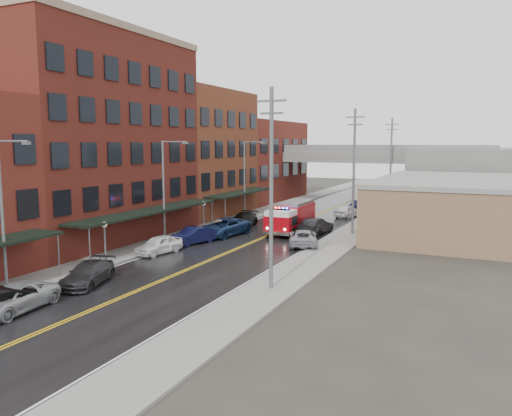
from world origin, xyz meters
The scene contains 32 objects.
road centered at (0.00, 30.00, 0.01)m, with size 11.00×160.00×0.02m, color black.
sidewalk_left centered at (-7.30, 30.00, 0.07)m, with size 3.00×160.00×0.15m, color slate.
sidewalk_right centered at (7.30, 30.00, 0.07)m, with size 3.00×160.00×0.15m, color slate.
curb_left centered at (-5.65, 30.00, 0.07)m, with size 0.30×160.00×0.15m, color gray.
curb_right centered at (5.65, 30.00, 0.07)m, with size 0.30×160.00×0.15m, color gray.
brick_building_b centered at (-13.30, 23.00, 9.00)m, with size 9.00×20.00×18.00m, color #521615.
brick_building_c centered at (-13.30, 40.50, 7.50)m, with size 9.00×15.00×15.00m, color brown.
brick_building_far centered at (-13.30, 58.00, 6.00)m, with size 9.00×20.00×12.00m, color maroon.
tan_building centered at (16.00, 40.00, 2.50)m, with size 14.00×22.00×5.00m, color #8F6B4D.
right_far_block centered at (18.00, 70.00, 4.00)m, with size 18.00×30.00×8.00m, color slate.
awning_1 centered at (-7.49, 23.00, 2.99)m, with size 2.60×18.00×3.09m.
awning_2 centered at (-7.49, 40.50, 2.99)m, with size 2.60×13.00×3.09m.
globe_lamp_1 centered at (-6.40, 16.00, 2.31)m, with size 0.44×0.44×3.12m.
globe_lamp_2 centered at (-6.40, 30.00, 2.31)m, with size 0.44×0.44×3.12m.
street_lamp_0 centered at (-6.55, 8.00, 5.19)m, with size 2.64×0.22×9.00m.
street_lamp_1 centered at (-6.55, 24.00, 5.19)m, with size 2.64×0.22×9.00m.
street_lamp_2 centered at (-6.55, 40.00, 5.19)m, with size 2.64×0.22×9.00m.
utility_pole_0 centered at (7.20, 15.00, 6.31)m, with size 1.80×0.24×12.00m.
utility_pole_1 centered at (7.20, 35.00, 6.31)m, with size 1.80×0.24×12.00m.
utility_pole_2 centered at (7.20, 55.00, 6.31)m, with size 1.80×0.24×12.00m.
overpass centered at (0.00, 62.00, 5.99)m, with size 40.00×10.00×7.50m.
fire_truck centered at (1.27, 33.97, 1.60)m, with size 3.39×8.16×2.96m.
parked_car_left_2 centered at (-3.60, 5.80, 0.70)m, with size 2.34×5.07×1.41m, color #94989C.
parked_car_left_3 centered at (-3.64, 11.30, 0.70)m, with size 1.96×4.82×1.40m, color #252527.
parked_car_left_4 centered at (-4.87, 20.45, 0.73)m, with size 1.71×4.26×1.45m, color white.
parked_car_left_5 centered at (-4.43, 24.85, 0.74)m, with size 1.56×4.48×1.48m, color black.
parked_car_left_6 centered at (-3.82, 29.48, 0.82)m, with size 2.74×5.94×1.65m, color navy.
parked_car_left_7 centered at (-4.39, 34.80, 0.74)m, with size 2.07×5.09×1.48m, color black.
parked_car_right_0 centered at (4.58, 28.20, 0.71)m, with size 2.35×5.09×1.42m, color gray.
parked_car_right_1 centered at (3.70, 34.20, 0.81)m, with size 2.26×5.55×1.61m, color #29292B.
parked_car_right_2 centered at (3.91, 46.20, 0.74)m, with size 1.76×4.36×1.49m, color silver.
parked_car_right_3 centered at (4.52, 51.48, 0.75)m, with size 1.59×4.55×1.50m, color black.
Camera 1 is at (18.59, -11.81, 8.82)m, focal length 35.00 mm.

